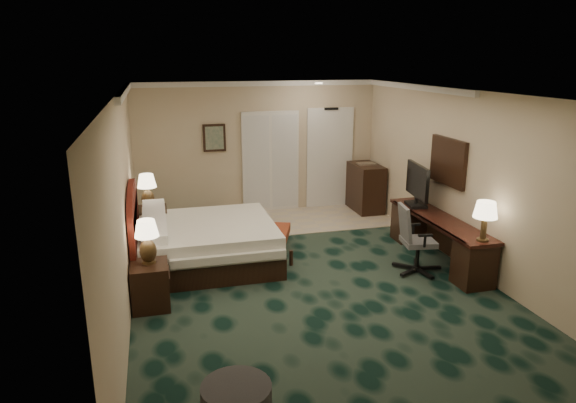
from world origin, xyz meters
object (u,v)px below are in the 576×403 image
object	(u,v)px
bed	(208,243)
tv	(417,185)
nightstand_near	(150,286)
desk_chair	(419,239)
lamp_far	(147,191)
desk	(438,239)
minibar	(366,188)
nightstand_far	(152,227)
bed_bench	(275,244)
lamp_near	(147,242)

from	to	relation	value
bed	tv	xyz separation A→B (m)	(3.54, -0.10, 0.74)
nightstand_near	desk_chair	world-z (taller)	desk_chair
nightstand_near	lamp_far	distance (m)	2.44
lamp_far	desk_chair	size ratio (longest dim) A/B	0.57
bed	desk	size ratio (longest dim) A/B	0.84
minibar	nightstand_far	bearing A→B (deg)	-166.36
bed	nightstand_far	bearing A→B (deg)	130.08
bed_bench	bed	bearing A→B (deg)	-156.81
desk	minibar	distance (m)	2.89
nightstand_far	minibar	bearing A→B (deg)	13.64
lamp_far	minibar	bearing A→B (deg)	13.13
bed	bed_bench	world-z (taller)	bed
lamp_far	bed_bench	bearing A→B (deg)	-26.74
nightstand_far	tv	bearing A→B (deg)	-14.23
bed	lamp_near	xyz separation A→B (m)	(-0.88, -1.24, 0.55)
lamp_far	nightstand_near	bearing A→B (deg)	-90.11
nightstand_near	minibar	distance (m)	5.57
nightstand_near	minibar	bearing A→B (deg)	37.29
bed	nightstand_near	xyz separation A→B (m)	(-0.88, -1.30, -0.03)
bed	nightstand_far	size ratio (longest dim) A/B	3.10
bed	minibar	size ratio (longest dim) A/B	2.09
bed	desk_chair	world-z (taller)	desk_chair
bed_bench	minibar	world-z (taller)	minibar
tv	nightstand_far	bearing A→B (deg)	174.37
lamp_near	minibar	bearing A→B (deg)	36.88
nightstand_far	bed_bench	distance (m)	2.18
nightstand_far	lamp_near	distance (m)	2.32
bed_bench	tv	world-z (taller)	tv
nightstand_far	minibar	xyz separation A→B (m)	(4.40, 1.07, 0.16)
tv	minibar	xyz separation A→B (m)	(0.01, 2.18, -0.57)
nightstand_far	lamp_far	world-z (taller)	lamp_far
lamp_far	minibar	size ratio (longest dim) A/B	0.60
bed	desk	bearing A→B (deg)	-12.77
nightstand_far	minibar	size ratio (longest dim) A/B	0.67
lamp_far	desk_chair	xyz separation A→B (m)	(3.92, -2.18, -0.44)
tv	desk_chair	size ratio (longest dim) A/B	0.88
lamp_near	lamp_far	xyz separation A→B (m)	(-0.00, 2.29, 0.09)
nightstand_near	lamp_near	size ratio (longest dim) A/B	1.02
lamp_far	bed_bench	xyz separation A→B (m)	(1.98, -1.00, -0.78)
nightstand_near	tv	world-z (taller)	tv
nightstand_near	lamp_far	size ratio (longest dim) A/B	0.99
nightstand_near	desk_chair	size ratio (longest dim) A/B	0.56
bed_bench	lamp_far	bearing A→B (deg)	173.85
desk	desk_chair	size ratio (longest dim) A/B	2.34
bed_bench	minibar	xyz separation A→B (m)	(2.45, 2.03, 0.30)
desk	desk_chair	world-z (taller)	desk_chair
nightstand_far	lamp_near	world-z (taller)	lamp_near
desk	nightstand_near	bearing A→B (deg)	-173.79
bed	minibar	bearing A→B (deg)	30.37
lamp_near	tv	size ratio (longest dim) A/B	0.63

